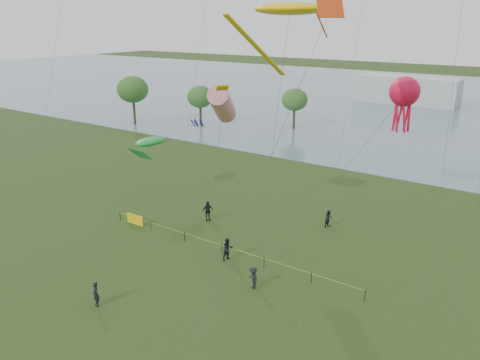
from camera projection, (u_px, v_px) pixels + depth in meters
The scene contains 14 objects.
lake at pixel (467, 105), 104.02m from camera, with size 400.00×120.00×0.08m, color slate.
pavilion_left at pixel (407, 90), 105.50m from camera, with size 22.00×8.00×6.00m, color silver.
trees at pixel (190, 94), 81.99m from camera, with size 30.59×17.94×8.67m.
fence at pixel (166, 229), 41.20m from camera, with size 24.07×0.07×1.05m.
spectator_a at pixel (228, 249), 36.84m from camera, with size 0.90×0.70×1.84m, color black.
spectator_b at pixel (253, 278), 32.94m from camera, with size 1.07×0.62×1.66m, color black.
spectator_c at pixel (208, 211), 44.10m from camera, with size 1.13×0.47×1.93m, color black.
spectator_f at pixel (96, 294), 30.92m from camera, with size 0.63×0.42×1.74m, color black.
spectator_g at pixel (329, 219), 42.76m from camera, with size 0.79×0.62×1.63m, color black.
kite_stingray at pixel (289, 10), 32.21m from camera, with size 5.54×10.21×19.21m.
kite_windsock at pixel (222, 105), 39.96m from camera, with size 4.25×5.11×13.09m.
kite_creature at pixel (150, 142), 48.75m from camera, with size 3.60×9.71×6.43m.
kite_octopus at pixel (404, 93), 33.35m from camera, with size 7.92×10.34×14.30m.
kite_delta at pixel (321, 27), 24.68m from camera, with size 1.58×16.76×19.45m.
Camera 1 is at (16.43, -14.24, 18.07)m, focal length 35.00 mm.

